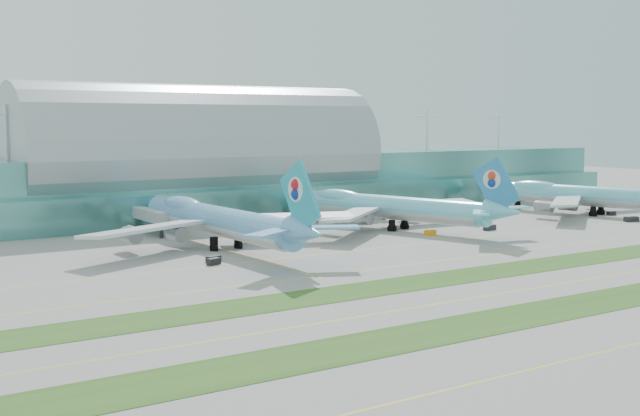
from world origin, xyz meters
TOP-DOWN VIEW (x-y plane):
  - ground at (0.00, 0.00)m, footprint 700.00×700.00m
  - terminal at (0.01, 128.79)m, footprint 340.00×69.10m
  - grass_strip_near at (0.00, -28.00)m, footprint 420.00×12.00m
  - grass_strip_far at (0.00, 2.00)m, footprint 420.00×12.00m
  - taxiline_b at (0.00, -14.00)m, footprint 420.00×0.35m
  - taxiline_c at (0.00, 18.00)m, footprint 420.00×0.35m
  - taxiline_d at (0.00, 40.00)m, footprint 420.00×0.35m
  - airliner_b at (-25.24, 63.21)m, footprint 74.37×84.39m
  - airliner_c at (30.92, 67.63)m, footprint 67.47×78.19m
  - airliner_d at (108.75, 59.66)m, footprint 67.60×78.13m
  - gse_c at (-36.68, 41.11)m, footprint 3.32×2.31m
  - gse_d at (-35.26, 44.24)m, footprint 3.77×2.60m
  - gse_e at (32.63, 49.84)m, footprint 3.31×1.91m
  - gse_f at (53.88, 48.53)m, footprint 3.89×1.87m
  - gse_g at (105.17, 38.72)m, footprint 4.73×3.24m
  - gse_h at (114.35, 52.90)m, footprint 3.15×2.02m

SIDE VIEW (x-z plane):
  - ground at x=0.00m, z-range 0.00..0.00m
  - taxiline_b at x=0.00m, z-range 0.00..0.01m
  - taxiline_c at x=0.00m, z-range 0.00..0.01m
  - taxiline_d at x=0.00m, z-range 0.00..0.01m
  - grass_strip_near at x=0.00m, z-range 0.00..0.08m
  - grass_strip_far at x=0.00m, z-range 0.00..0.08m
  - gse_d at x=-35.26m, z-range 0.00..1.39m
  - gse_h at x=114.35m, z-range 0.00..1.40m
  - gse_e at x=32.63m, z-range 0.00..1.43m
  - gse_c at x=-36.68m, z-range 0.00..1.44m
  - gse_g at x=105.17m, z-range 0.00..1.55m
  - gse_f at x=53.88m, z-range 0.00..1.56m
  - airliner_d at x=108.75m, z-range -4.19..17.67m
  - airliner_c at x=30.92m, z-range -4.21..17.79m
  - airliner_b at x=-25.24m, z-range -4.45..18.79m
  - terminal at x=0.01m, z-range -3.77..32.23m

